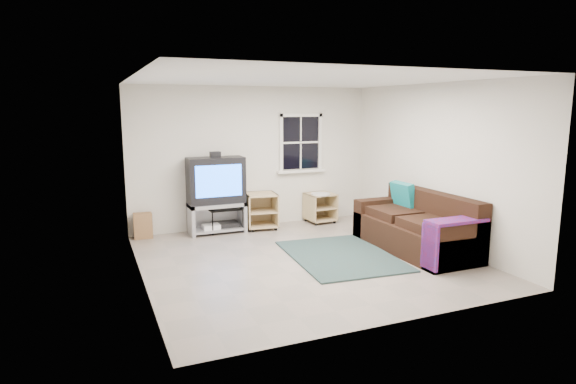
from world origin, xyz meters
name	(u,v)px	position (x,y,z in m)	size (l,w,h in m)	color
room	(301,146)	(0.95, 2.27, 1.48)	(4.60, 4.62, 4.60)	gray
tv_unit	(216,189)	(-0.80, 2.03, 0.80)	(0.99, 0.50, 1.46)	#999AA1
av_rack	(225,203)	(-0.64, 2.06, 0.52)	(0.60, 0.44, 1.20)	black
side_table_left	(260,209)	(0.04, 2.05, 0.35)	(0.62, 0.62, 0.66)	tan
side_table_right	(319,205)	(1.26, 2.05, 0.33)	(0.55, 0.57, 0.60)	tan
sofa	(417,228)	(1.84, -0.22, 0.35)	(0.96, 2.16, 0.99)	black
shag_rug	(341,256)	(0.57, -0.08, 0.01)	(1.46, 2.01, 0.02)	#321E16
paper_bag	(143,226)	(-2.06, 2.15, 0.22)	(0.31, 0.20, 0.44)	#8D633F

